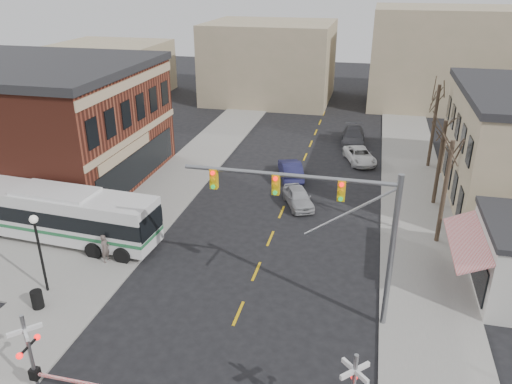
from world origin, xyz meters
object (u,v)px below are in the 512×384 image
transit_bus (59,214)px  trash_bin (37,299)px  car_d (353,136)px  car_a (298,197)px  car_c (360,156)px  pedestrian_near (105,248)px  street_lamp (37,238)px  pedestrian_far (97,229)px  car_b (291,170)px  traffic_signal_mast (334,215)px  rr_crossing_west (40,359)px

transit_bus → trash_bin: size_ratio=13.59×
trash_bin → car_d: bearing=65.3°
car_a → car_c: car_a is taller
car_a → pedestrian_near: size_ratio=2.32×
street_lamp → pedestrian_far: street_lamp is taller
transit_bus → pedestrian_near: transit_bus is taller
transit_bus → car_b: (12.59, 13.81, -1.13)m
street_lamp → trash_bin: size_ratio=4.66×
trash_bin → street_lamp: bearing=107.4°
trash_bin → car_b: (9.66, 20.58, 0.16)m
car_c → car_d: (-0.89, 5.20, 0.14)m
car_a → pedestrian_near: (-9.89, -10.51, 0.31)m
traffic_signal_mast → pedestrian_near: size_ratio=5.70×
car_a → pedestrian_near: pedestrian_near is taller
car_a → car_c: size_ratio=0.88×
car_b → rr_crossing_west: bearing=59.7°
rr_crossing_west → pedestrian_near: 10.26m
street_lamp → transit_bus: bearing=114.9°
transit_bus → trash_bin: 7.49m
traffic_signal_mast → car_a: size_ratio=2.46×
rr_crossing_west → car_a: bearing=70.6°
street_lamp → pedestrian_far: (-0.21, 5.72, -2.48)m
transit_bus → rr_crossing_west: rr_crossing_west is taller
car_b → pedestrian_near: bearing=44.1°
rr_crossing_west → trash_bin: rr_crossing_west is taller
car_a → car_b: bearing=81.3°
car_c → street_lamp: bearing=-141.6°
street_lamp → trash_bin: street_lamp is taller
transit_bus → pedestrian_far: size_ratio=8.82×
trash_bin → car_a: (11.11, 15.38, 0.09)m
car_a → car_c: 11.15m
car_b → street_lamp: bearing=44.5°
car_a → pedestrian_near: 14.44m
street_lamp → trash_bin: (0.45, -1.45, -2.74)m
street_lamp → pedestrian_far: 6.23m
car_a → car_b: (-1.45, 5.20, 0.08)m
car_b → car_c: (5.48, 5.20, -0.13)m
car_d → pedestrian_near: 29.18m
traffic_signal_mast → rr_crossing_west: traffic_signal_mast is taller
rr_crossing_west → car_b: bearing=77.4°
rr_crossing_west → pedestrian_far: 13.03m
traffic_signal_mast → car_a: bearing=105.4°
street_lamp → car_c: size_ratio=0.98×
rr_crossing_west → street_lamp: 7.91m
car_c → trash_bin: bearing=-139.4°
transit_bus → car_b: transit_bus is taller
traffic_signal_mast → car_d: traffic_signal_mast is taller
traffic_signal_mast → pedestrian_far: bearing=164.2°
rr_crossing_west → transit_bus: bearing=120.3°
car_a → pedestrian_far: (-11.77, -8.21, 0.18)m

